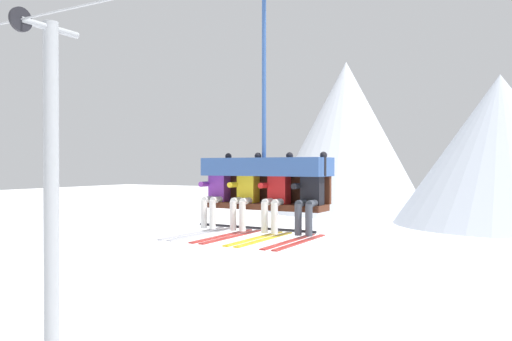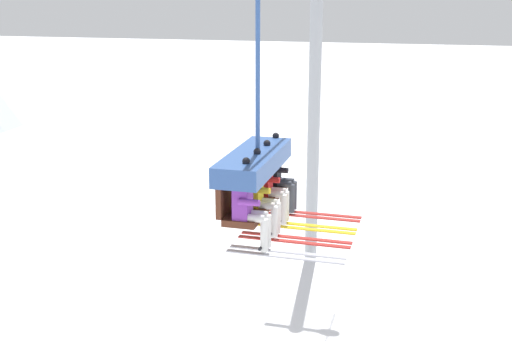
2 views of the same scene
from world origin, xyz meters
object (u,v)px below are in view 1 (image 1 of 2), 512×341
lift_tower_near (51,197)px  skier_purple (216,191)px  chairlift_chair (266,172)px  skier_red (276,193)px  skier_yellow (245,192)px  skier_black (309,194)px

lift_tower_near → skier_purple: lift_tower_near is taller
chairlift_chair → skier_red: (0.29, -0.21, -0.32)m
skier_purple → skier_yellow: (0.58, 0.00, 0.00)m
chairlift_chair → lift_tower_near: bearing=173.5°
skier_purple → skier_black: same height
lift_tower_near → skier_yellow: (5.98, -0.92, 0.31)m
chairlift_chair → skier_yellow: size_ratio=2.59×
skier_yellow → skier_black: same height
lift_tower_near → skier_yellow: bearing=-8.8°
skier_red → skier_yellow: bearing=180.0°
lift_tower_near → chairlift_chair: 6.34m
chairlift_chair → skier_black: size_ratio=2.59×
skier_yellow → skier_red: 0.58m
skier_purple → skier_red: same height
skier_yellow → skier_black: 1.16m
lift_tower_near → skier_red: bearing=-8.0°
skier_yellow → skier_purple: bearing=180.0°
chairlift_chair → skier_yellow: bearing=-143.4°
chairlift_chair → skier_purple: 0.95m
chairlift_chair → skier_purple: (-0.87, -0.21, -0.32)m
skier_red → skier_black: same height
skier_yellow → skier_red: (0.58, 0.00, 0.00)m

